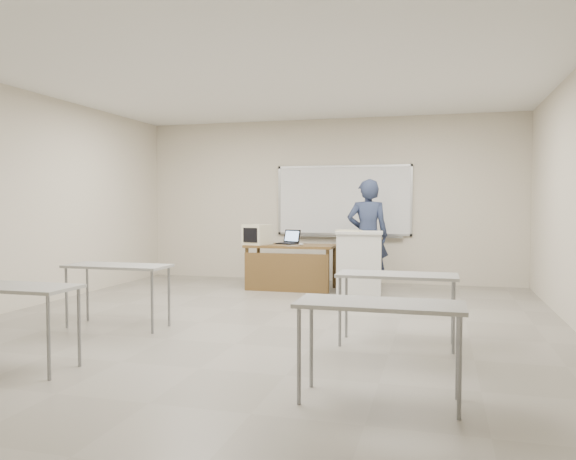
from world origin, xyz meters
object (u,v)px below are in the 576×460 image
(crt_monitor, at_px, (258,235))
(mouse, at_px, (301,244))
(podium, at_px, (359,263))
(laptop, at_px, (288,241))
(keyboard, at_px, (349,231))
(whiteboard, at_px, (344,201))
(instructor_desk, at_px, (289,257))
(presenter, at_px, (368,235))

(crt_monitor, relative_size, mouse, 4.73)
(podium, relative_size, laptop, 3.11)
(podium, relative_size, keyboard, 2.48)
(crt_monitor, distance_m, mouse, 0.77)
(whiteboard, xyz_separation_m, instructor_desk, (-0.70, -1.22, -0.93))
(whiteboard, height_order, crt_monitor, whiteboard)
(instructor_desk, bearing_deg, keyboard, -19.46)
(whiteboard, bearing_deg, laptop, -129.93)
(crt_monitor, xyz_separation_m, mouse, (0.75, 0.00, -0.15))
(podium, xyz_separation_m, mouse, (-1.00, 0.24, 0.26))
(podium, relative_size, crt_monitor, 2.39)
(presenter, bearing_deg, laptop, -11.20)
(laptop, distance_m, presenter, 1.38)
(whiteboard, relative_size, mouse, 27.85)
(podium, bearing_deg, laptop, 153.84)
(crt_monitor, bearing_deg, mouse, 17.79)
(instructor_desk, height_order, presenter, presenter)
(whiteboard, bearing_deg, presenter, -60.64)
(whiteboard, relative_size, keyboard, 6.11)
(podium, distance_m, laptop, 1.43)
(whiteboard, distance_m, instructor_desk, 1.69)
(podium, distance_m, mouse, 1.06)
(crt_monitor, bearing_deg, keyboard, 5.00)
(podium, xyz_separation_m, laptop, (-1.30, 0.51, 0.30))
(instructor_desk, distance_m, presenter, 1.34)
(mouse, xyz_separation_m, presenter, (1.07, 0.21, 0.15))
(whiteboard, xyz_separation_m, presenter, (0.57, -1.02, -0.56))
(keyboard, bearing_deg, instructor_desk, 177.70)
(crt_monitor, bearing_deg, instructor_desk, 18.74)
(podium, bearing_deg, keyboard, -146.00)
(presenter, bearing_deg, instructor_desk, 0.54)
(mouse, distance_m, presenter, 1.10)
(crt_monitor, height_order, mouse, crt_monitor)
(laptop, bearing_deg, keyboard, -7.53)
(whiteboard, relative_size, presenter, 1.35)
(mouse, bearing_deg, crt_monitor, 178.94)
(whiteboard, distance_m, crt_monitor, 1.85)
(whiteboard, bearing_deg, mouse, -112.11)
(crt_monitor, distance_m, keyboard, 1.64)
(mouse, bearing_deg, instructor_desk, 176.35)
(whiteboard, height_order, podium, whiteboard)
(whiteboard, height_order, instructor_desk, whiteboard)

